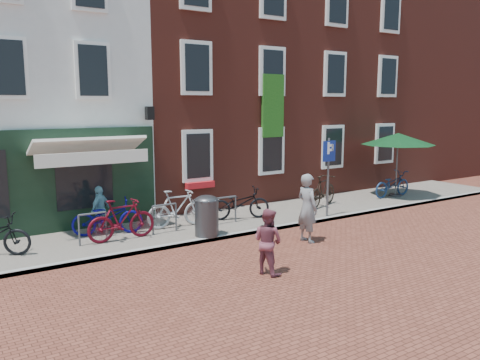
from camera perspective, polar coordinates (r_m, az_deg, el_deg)
ground at (r=13.54m, az=-0.84°, el=-6.83°), size 80.00×80.00×0.00m
sidewalk at (r=15.27m, az=-0.66°, el=-4.80°), size 24.00×3.00×0.10m
building_brick_mid at (r=20.16m, az=-6.79°, el=12.66°), size 6.00×8.00×10.00m
building_brick_right at (r=23.44m, az=6.78°, el=12.14°), size 6.00×8.00×10.00m
filler_right at (r=28.01m, az=17.22°, el=10.26°), size 7.00×8.00×9.00m
litter_bin at (r=13.29m, az=-3.94°, el=-3.95°), size 0.65×0.65×1.20m
parking_sign at (r=15.63m, az=10.36°, el=1.86°), size 0.50×0.08×2.51m
parasol at (r=19.64m, az=18.08°, el=4.86°), size 2.79×2.79×2.57m
woman at (r=13.10m, az=7.90°, el=-3.27°), size 0.47×0.70×1.85m
boy at (r=10.64m, az=3.29°, el=-7.21°), size 0.73×0.83×1.45m
cafe_person at (r=14.10m, az=-16.10°, el=-3.34°), size 0.81×0.74×1.33m
bicycle_1 at (r=13.22m, az=-13.74°, el=-4.55°), size 1.86×0.58×1.11m
bicycle_2 at (r=13.88m, az=-15.29°, el=-4.20°), size 2.01×1.14×1.00m
bicycle_3 at (r=14.30m, az=-7.38°, el=-3.34°), size 1.88×0.64×1.11m
bicycle_4 at (r=15.18m, az=-0.03°, el=-2.75°), size 2.02×1.22×1.00m
bicycle_5 at (r=17.29m, az=9.74°, el=-1.25°), size 1.91×1.18×1.11m
bicycle_6 at (r=19.69m, az=17.44°, el=-0.45°), size 1.92×0.71×1.00m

